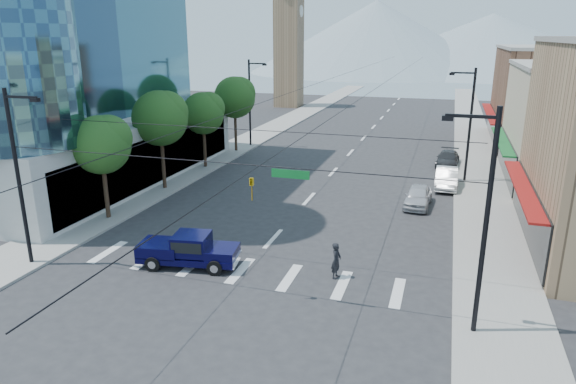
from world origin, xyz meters
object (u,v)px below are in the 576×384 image
pickup_truck (188,249)px  parked_car_near (418,196)px  parked_car_far (448,159)px  pedestrian (336,261)px  parked_car_mid (446,178)px

pickup_truck → parked_car_near: bearing=42.7°
pickup_truck → parked_car_far: (12.35, 25.85, -0.23)m
pickup_truck → pedestrian: size_ratio=2.96×
pedestrian → parked_car_mid: 18.43m
parked_car_mid → pedestrian: bearing=-105.0°
parked_car_mid → parked_car_far: parked_car_mid is taller
pickup_truck → parked_car_far: 28.65m
parked_car_mid → parked_car_far: size_ratio=1.01×
parked_car_near → parked_car_far: size_ratio=0.90×
parked_car_near → pedestrian: bearing=-100.8°
pickup_truck → pedestrian: pedestrian is taller
pedestrian → parked_car_far: pedestrian is taller
pedestrian → parked_car_near: size_ratio=0.43×
pedestrian → parked_car_far: 25.39m
parked_car_near → parked_car_mid: 5.61m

